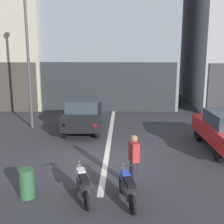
% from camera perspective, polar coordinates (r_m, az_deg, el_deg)
% --- Properties ---
extents(ground_plane, '(120.00, 120.00, 0.00)m').
position_cam_1_polar(ground_plane, '(11.73, -1.10, -8.83)').
color(ground_plane, '#333338').
extents(lane_centre_line, '(0.20, 18.00, 0.01)m').
position_cam_1_polar(lane_centre_line, '(17.44, 0.06, -1.61)').
color(lane_centre_line, silver).
rests_on(lane_centre_line, ground).
extents(car_black_crossing_near, '(1.95, 4.18, 1.64)m').
position_cam_1_polar(car_black_crossing_near, '(15.34, -5.48, -0.26)').
color(car_black_crossing_near, black).
rests_on(car_black_crossing_near, ground).
extents(street_lamp, '(0.36, 0.36, 6.75)m').
position_cam_1_polar(street_lamp, '(15.95, -15.66, 11.52)').
color(street_lamp, '#47474C').
rests_on(street_lamp, ground).
extents(motorcycle_white_row_leftmost, '(0.68, 1.61, 0.98)m').
position_cam_1_polar(motorcycle_white_row_leftmost, '(8.74, -5.62, -13.43)').
color(motorcycle_white_row_leftmost, black).
rests_on(motorcycle_white_row_leftmost, ground).
extents(motorcycle_blue_row_left_mid, '(0.59, 1.64, 0.98)m').
position_cam_1_polar(motorcycle_blue_row_left_mid, '(8.55, 2.82, -14.01)').
color(motorcycle_blue_row_left_mid, black).
rests_on(motorcycle_blue_row_left_mid, ground).
extents(person_by_motorcycles, '(0.34, 0.42, 1.67)m').
position_cam_1_polar(person_by_motorcycles, '(9.23, 4.13, -9.26)').
color(person_by_motorcycles, '#23232D').
rests_on(person_by_motorcycles, ground).
extents(trash_bin, '(0.44, 0.44, 0.85)m').
position_cam_1_polar(trash_bin, '(9.15, -15.83, -12.88)').
color(trash_bin, '#2D5938').
rests_on(trash_bin, ground).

